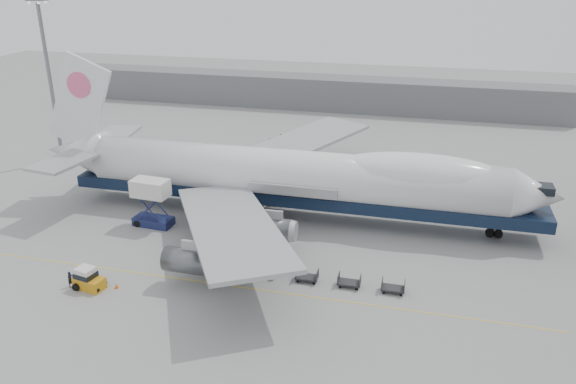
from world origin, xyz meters
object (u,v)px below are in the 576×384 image
(baggage_tug, at_px, (88,279))
(ground_worker, at_px, (70,279))
(catering_truck, at_px, (151,200))
(airliner, at_px, (296,176))

(baggage_tug, bearing_deg, ground_worker, -162.00)
(catering_truck, height_order, baggage_tug, catering_truck)
(catering_truck, height_order, ground_worker, catering_truck)
(catering_truck, distance_m, ground_worker, 15.52)
(airliner, relative_size, catering_truck, 11.05)
(catering_truck, bearing_deg, baggage_tug, -84.47)
(baggage_tug, height_order, ground_worker, baggage_tug)
(ground_worker, bearing_deg, baggage_tug, -62.00)
(baggage_tug, bearing_deg, catering_truck, 102.36)
(airliner, bearing_deg, catering_truck, -157.72)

